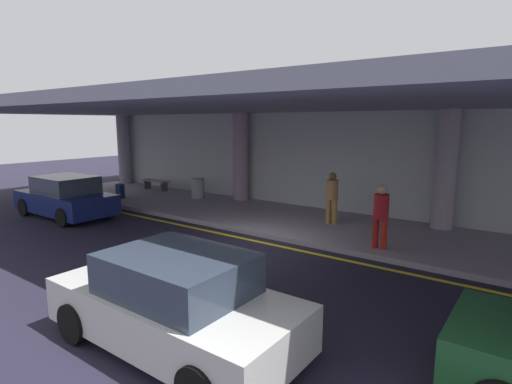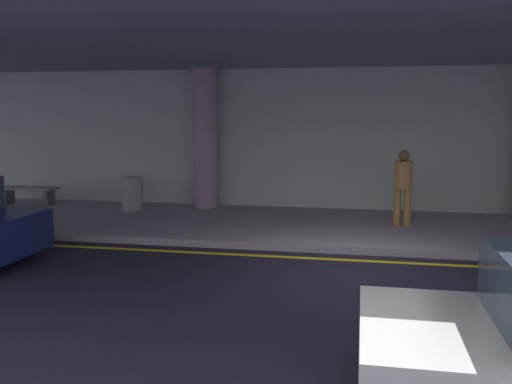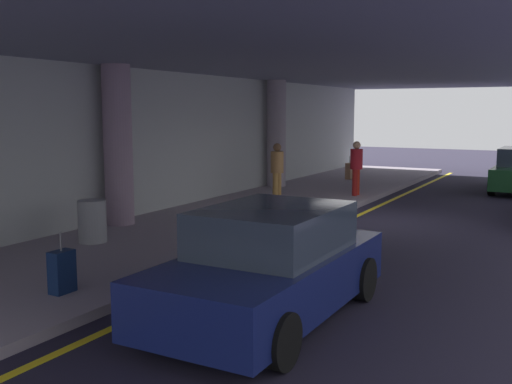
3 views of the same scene
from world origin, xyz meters
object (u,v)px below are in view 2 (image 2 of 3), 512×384
at_px(traveler_with_luggage, 403,183).
at_px(bench_metal, 29,192).
at_px(support_column_left_mid, 205,139).
at_px(trash_bin_steel, 132,194).

distance_m(traveler_with_luggage, bench_metal, 9.96).
xyz_separation_m(support_column_left_mid, trash_bin_steel, (-1.74, -0.83, -1.40)).
distance_m(traveler_with_luggage, trash_bin_steel, 6.79).
relative_size(support_column_left_mid, bench_metal, 2.28).
bearing_deg(traveler_with_luggage, trash_bin_steel, -126.40).
bearing_deg(bench_metal, traveler_with_luggage, -5.88).
bearing_deg(support_column_left_mid, bench_metal, -173.74).
bearing_deg(support_column_left_mid, trash_bin_steel, -154.48).
distance_m(support_column_left_mid, traveler_with_luggage, 5.30).
height_order(support_column_left_mid, traveler_with_luggage, support_column_left_mid).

